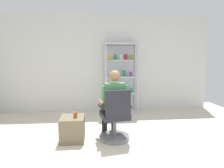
# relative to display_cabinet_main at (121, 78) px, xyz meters

# --- Properties ---
(ground_plane) EXTENTS (7.20, 7.20, 0.00)m
(ground_plane) POSITION_rel_display_cabinet_main_xyz_m (-0.40, -2.76, -0.97)
(ground_plane) COLOR beige
(back_wall) EXTENTS (6.00, 0.10, 2.70)m
(back_wall) POSITION_rel_display_cabinet_main_xyz_m (-0.40, 0.24, 0.38)
(back_wall) COLOR silver
(back_wall) RESTS_ON ground
(display_cabinet_main) EXTENTS (0.90, 0.45, 1.90)m
(display_cabinet_main) POSITION_rel_display_cabinet_main_xyz_m (0.00, 0.00, 0.00)
(display_cabinet_main) COLOR #B7B7BC
(display_cabinet_main) RESTS_ON ground
(office_chair) EXTENTS (0.60, 0.56, 0.96)m
(office_chair) POSITION_rel_display_cabinet_main_xyz_m (-0.35, -1.87, -0.57)
(office_chair) COLOR slate
(office_chair) RESTS_ON ground
(seated_shopkeeper) EXTENTS (0.54, 0.61, 1.29)m
(seated_shopkeeper) POSITION_rel_display_cabinet_main_xyz_m (-0.38, -1.71, -0.25)
(seated_shopkeeper) COLOR black
(seated_shopkeeper) RESTS_ON ground
(storage_crate) EXTENTS (0.43, 0.47, 0.44)m
(storage_crate) POSITION_rel_display_cabinet_main_xyz_m (-1.13, -1.80, -0.74)
(storage_crate) COLOR #72664C
(storage_crate) RESTS_ON ground
(tea_glass) EXTENTS (0.07, 0.07, 0.10)m
(tea_glass) POSITION_rel_display_cabinet_main_xyz_m (-1.07, -1.84, -0.47)
(tea_glass) COLOR brown
(tea_glass) RESTS_ON storage_crate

